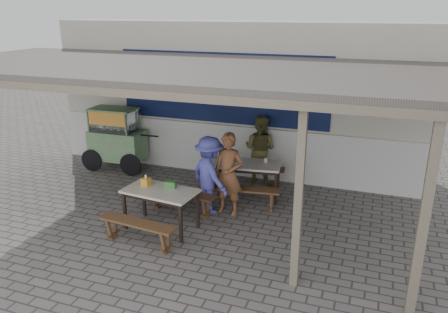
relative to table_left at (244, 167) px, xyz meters
name	(u,v)px	position (x,y,z in m)	size (l,w,h in m)	color
ground	(174,229)	(-0.75, -1.81, -0.67)	(60.00, 60.00, 0.00)	#635D59
back_wall	(237,98)	(-0.75, 1.77, 1.05)	(9.00, 1.28, 3.50)	beige
warung_roof	(192,71)	(-0.73, -0.91, 2.04)	(9.00, 4.21, 2.81)	#534A47
table_left	(244,167)	(0.00, 0.00, 0.00)	(1.58, 0.91, 0.75)	silver
bench_left_street	(239,193)	(0.09, -0.60, -0.33)	(1.61, 0.50, 0.45)	brown
bench_left_wall	(248,171)	(-0.09, 0.60, -0.33)	(1.61, 0.50, 0.45)	brown
table_right	(160,194)	(-0.97, -1.85, 0.00)	(1.34, 0.82, 0.75)	silver
bench_right_street	(138,228)	(-1.04, -2.54, -0.34)	(1.40, 0.42, 0.45)	brown
bench_right_wall	(181,197)	(-0.90, -1.16, -0.34)	(1.40, 0.42, 0.45)	brown
vendor_cart	(116,136)	(-3.44, 0.58, 0.15)	(1.90, 0.77, 1.52)	#789966
patron_street_side	(228,174)	(-0.05, -0.84, 0.13)	(0.59, 0.38, 1.60)	brown
patron_wall_side	(260,149)	(0.07, 0.94, 0.10)	(0.75, 0.59, 1.55)	brown
patron_right_table	(210,175)	(-0.41, -0.91, 0.09)	(0.98, 0.56, 1.52)	#4A4DB3
tissue_box	(146,182)	(-1.31, -1.74, 0.15)	(0.14, 0.14, 0.14)	orange
donation_box	(170,184)	(-0.84, -1.70, 0.14)	(0.19, 0.13, 0.13)	#377233
condiment_jar	(266,160)	(0.40, 0.21, 0.12)	(0.07, 0.07, 0.08)	silver
condiment_bowl	(236,162)	(-0.17, -0.05, 0.10)	(0.17, 0.17, 0.04)	silver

